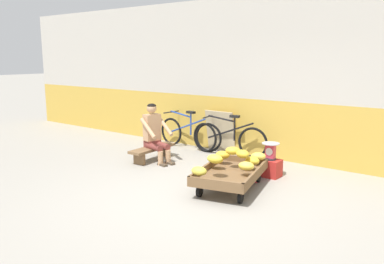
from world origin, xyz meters
TOP-DOWN VIEW (x-y plane):
  - ground_plane at (0.00, 0.00)m, footprint 80.00×80.00m
  - back_wall at (0.00, 3.07)m, footprint 16.00×0.30m
  - banana_cart at (0.20, 0.83)m, footprint 1.15×1.60m
  - banana_pile at (0.17, 0.91)m, footprint 0.93×1.50m
  - low_bench at (-1.96, 1.38)m, footprint 0.33×1.11m
  - vendor_seated at (-1.88, 1.36)m, footprint 0.72×0.57m
  - plastic_crate at (0.39, 1.81)m, footprint 0.36×0.28m
  - weighing_scale at (0.39, 1.80)m, footprint 0.30×0.30m
  - bicycle_near_left at (-2.04, 2.62)m, footprint 1.66×0.48m
  - bicycle_far_left at (-0.96, 2.67)m, footprint 1.65×0.48m
  - sign_board at (-1.31, 2.85)m, footprint 0.70×0.18m
  - shopping_bag at (0.30, 1.39)m, footprint 0.18×0.12m

SIDE VIEW (x-z plane):
  - ground_plane at x=0.00m, z-range 0.00..0.00m
  - shopping_bag at x=0.30m, z-range 0.00..0.24m
  - plastic_crate at x=0.39m, z-range 0.00..0.30m
  - low_bench at x=-1.96m, z-range 0.06..0.33m
  - banana_cart at x=0.20m, z-range 0.06..0.42m
  - bicycle_near_left at x=-2.04m, z-range -0.08..0.78m
  - bicycle_far_left at x=-0.96m, z-range -0.08..0.78m
  - sign_board at x=-1.31m, z-range 0.00..0.89m
  - weighing_scale at x=0.39m, z-range 0.31..0.60m
  - banana_pile at x=0.17m, z-range 0.34..0.60m
  - vendor_seated at x=-1.88m, z-range 0.00..1.14m
  - back_wall at x=0.00m, z-range 0.00..3.24m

